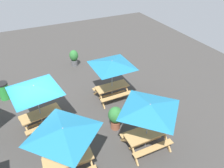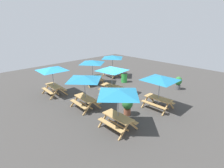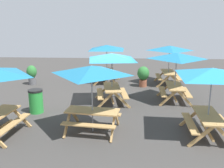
% 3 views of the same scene
% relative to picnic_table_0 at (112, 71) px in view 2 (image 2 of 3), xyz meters
% --- Properties ---
extents(ground_plane, '(27.76, 27.76, 0.00)m').
position_rel_picnic_table_0_xyz_m(ground_plane, '(0.14, 0.26, -1.99)').
color(ground_plane, '#3D3A38').
rests_on(ground_plane, ground).
extents(picnic_table_0, '(2.80, 2.80, 2.34)m').
position_rel_picnic_table_0_xyz_m(picnic_table_0, '(0.00, 0.00, 0.00)').
color(picnic_table_0, tan).
rests_on(picnic_table_0, ground).
extents(picnic_table_1, '(2.83, 2.83, 2.34)m').
position_rel_picnic_table_0_xyz_m(picnic_table_1, '(3.89, 0.55, 0.00)').
color(picnic_table_1, tan).
rests_on(picnic_table_1, ground).
extents(picnic_table_2, '(2.24, 2.24, 2.34)m').
position_rel_picnic_table_0_xyz_m(picnic_table_2, '(-3.09, 0.48, 0.00)').
color(picnic_table_2, tan).
rests_on(picnic_table_2, ground).
extents(picnic_table_3, '(2.10, 2.10, 2.34)m').
position_rel_picnic_table_0_xyz_m(picnic_table_3, '(0.45, -2.92, 0.00)').
color(picnic_table_3, tan).
rests_on(picnic_table_3, ground).
extents(picnic_table_4, '(2.03, 2.03, 2.34)m').
position_rel_picnic_table_0_xyz_m(picnic_table_4, '(3.69, -3.13, 0.00)').
color(picnic_table_4, tan).
rests_on(picnic_table_4, ground).
extents(picnic_table_5, '(2.83, 2.83, 2.34)m').
position_rel_picnic_table_0_xyz_m(picnic_table_5, '(-3.26, -3.32, 0.00)').
color(picnic_table_5, tan).
rests_on(picnic_table_5, ground).
extents(picnic_table_6, '(2.21, 2.21, 2.34)m').
position_rel_picnic_table_0_xyz_m(picnic_table_6, '(-3.59, 3.56, 0.00)').
color(picnic_table_6, tan).
rests_on(picnic_table_6, ground).
extents(trash_bin_green, '(0.59, 0.59, 0.98)m').
position_rel_picnic_table_0_xyz_m(trash_bin_green, '(-1.44, 3.05, -1.49)').
color(trash_bin_green, green).
rests_on(trash_bin_green, ground).
extents(potted_plant_0, '(0.59, 0.59, 1.15)m').
position_rel_picnic_table_0_xyz_m(potted_plant_0, '(3.13, 4.96, -1.35)').
color(potted_plant_0, '#59595B').
rests_on(potted_plant_0, ground).
extents(potted_plant_1, '(0.68, 0.68, 1.18)m').
position_rel_picnic_table_0_xyz_m(potted_plant_1, '(3.03, -1.61, -1.30)').
color(potted_plant_1, '#935138').
rests_on(potted_plant_1, ground).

